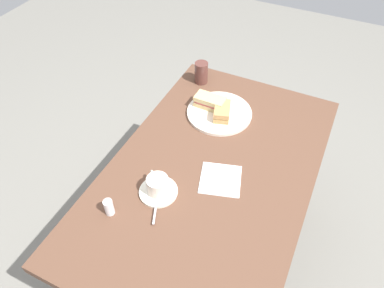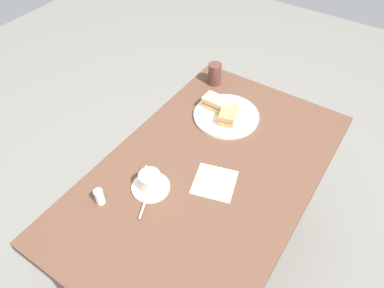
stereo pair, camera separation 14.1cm
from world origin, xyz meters
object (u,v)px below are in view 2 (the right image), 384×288
object	(u,v)px
drinking_glass	(215,74)
salt_shaker	(100,197)
sandwich_back	(218,104)
coffee_saucer	(151,187)
napkin	(214,182)
sandwich_plate	(226,116)
coffee_cup	(150,180)
sandwich_front	(228,114)
dining_table	(207,187)
spoon	(145,203)

from	to	relation	value
drinking_glass	salt_shaker	bearing A→B (deg)	2.06
sandwich_back	coffee_saucer	distance (m)	0.51
coffee_saucer	napkin	xyz separation A→B (m)	(-0.15, 0.18, -0.00)
napkin	drinking_glass	world-z (taller)	drinking_glass
sandwich_plate	coffee_cup	xyz separation A→B (m)	(0.49, -0.04, 0.04)
sandwich_front	coffee_saucer	world-z (taller)	sandwich_front
dining_table	salt_shaker	world-z (taller)	salt_shaker
spoon	drinking_glass	size ratio (longest dim) A/B	0.90
sandwich_plate	spoon	bearing A→B (deg)	-0.66
sandwich_front	coffee_cup	xyz separation A→B (m)	(0.47, -0.06, 0.01)
dining_table	sandwich_front	distance (m)	0.33
coffee_saucer	drinking_glass	world-z (taller)	drinking_glass
napkin	drinking_glass	bearing A→B (deg)	-148.72
coffee_cup	drinking_glass	distance (m)	0.69
sandwich_back	spoon	world-z (taller)	sandwich_back
dining_table	spoon	distance (m)	0.29
dining_table	drinking_glass	size ratio (longest dim) A/B	11.56
napkin	drinking_glass	distance (m)	0.62
sandwich_front	coffee_cup	distance (m)	0.48
coffee_saucer	coffee_cup	xyz separation A→B (m)	(-0.00, -0.00, 0.04)
sandwich_plate	salt_shaker	distance (m)	0.66
dining_table	coffee_cup	world-z (taller)	coffee_cup
salt_shaker	coffee_saucer	bearing A→B (deg)	143.58
salt_shaker	drinking_glass	size ratio (longest dim) A/B	0.61
sandwich_back	coffee_saucer	world-z (taller)	sandwich_back
sandwich_plate	spoon	size ratio (longest dim) A/B	3.02
sandwich_plate	coffee_saucer	size ratio (longest dim) A/B	2.05
dining_table	sandwich_front	xyz separation A→B (m)	(-0.29, -0.08, 0.14)
coffee_cup	spoon	size ratio (longest dim) A/B	1.00
coffee_saucer	spoon	size ratio (longest dim) A/B	1.47
sandwich_plate	coffee_saucer	distance (m)	0.49
coffee_saucer	salt_shaker	size ratio (longest dim) A/B	2.15
napkin	spoon	bearing A→B (deg)	-34.93
sandwich_back	sandwich_plate	bearing A→B (deg)	74.43
napkin	sandwich_front	bearing A→B (deg)	-158.46
drinking_glass	coffee_saucer	bearing A→B (deg)	11.55
sandwich_plate	sandwich_front	bearing A→B (deg)	44.53
sandwich_front	napkin	xyz separation A→B (m)	(0.32, 0.13, -0.04)
coffee_cup	napkin	bearing A→B (deg)	129.22
drinking_glass	spoon	bearing A→B (deg)	12.59
dining_table	salt_shaker	xyz separation A→B (m)	(0.33, -0.24, 0.13)
sandwich_plate	drinking_glass	distance (m)	0.26
napkin	sandwich_back	bearing A→B (deg)	-150.83
spoon	sandwich_front	bearing A→B (deg)	177.29
sandwich_front	salt_shaker	distance (m)	0.64
sandwich_front	sandwich_back	size ratio (longest dim) A/B	0.95
spoon	sandwich_back	bearing A→B (deg)	-175.41
coffee_saucer	drinking_glass	distance (m)	0.69
sandwich_back	drinking_glass	bearing A→B (deg)	-144.56
sandwich_front	coffee_saucer	xyz separation A→B (m)	(0.47, -0.05, -0.03)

